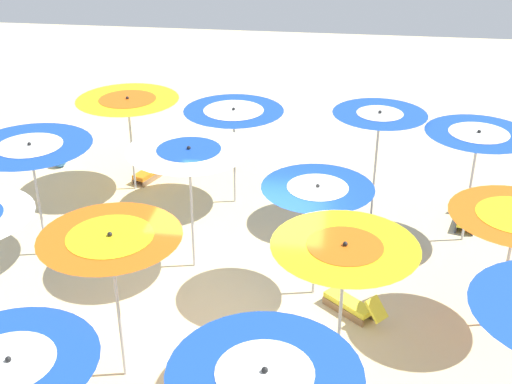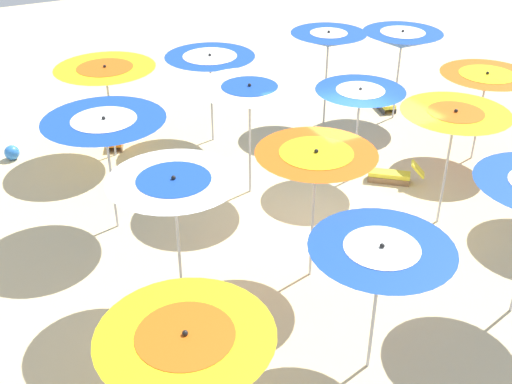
{
  "view_description": "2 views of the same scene",
  "coord_description": "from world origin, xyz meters",
  "views": [
    {
      "loc": [
        1.42,
        -9.11,
        7.25
      ],
      "look_at": [
        -0.08,
        1.9,
        1.59
      ],
      "focal_mm": 47.6,
      "sensor_mm": 36.0,
      "label": 1
    },
    {
      "loc": [
        -6.81,
        -9.1,
        7.19
      ],
      "look_at": [
        -2.02,
        -0.01,
        1.09
      ],
      "focal_mm": 44.89,
      "sensor_mm": 36.0,
      "label": 2
    }
  ],
  "objects": [
    {
      "name": "lounger_1",
      "position": [
        4.24,
        4.17,
        0.2
      ],
      "size": [
        0.7,
        1.36,
        0.56
      ],
      "rotation": [
        0.0,
        0.0,
        4.44
      ],
      "color": "#333338",
      "rests_on": "ground"
    },
    {
      "name": "beach_umbrella_13",
      "position": [
        -4.0,
        -1.1,
        2.25
      ],
      "size": [
        2.06,
        2.06,
        2.5
      ],
      "color": "#B2B2B7",
      "rests_on": "ground"
    },
    {
      "name": "beach_umbrella_8",
      "position": [
        -2.07,
        -3.72,
        1.98
      ],
      "size": [
        2.0,
        2.0,
        2.25
      ],
      "color": "#B2B2B7",
      "rests_on": "ground"
    },
    {
      "name": "beach_umbrella_10",
      "position": [
        -1.26,
        1.71,
        2.3
      ],
      "size": [
        2.24,
        2.24,
        2.52
      ],
      "color": "#B2B2B7",
      "rests_on": "ground"
    },
    {
      "name": "beach_umbrella_9",
      "position": [
        -1.66,
        -1.41,
        2.27
      ],
      "size": [
        2.01,
        2.01,
        2.53
      ],
      "color": "#B2B2B7",
      "rests_on": "ground"
    },
    {
      "name": "beach_umbrella_15",
      "position": [
        -3.37,
        4.78,
        2.07
      ],
      "size": [
        2.3,
        2.3,
        2.29
      ],
      "color": "#B2B2B7",
      "rests_on": "ground"
    },
    {
      "name": "beach_ball",
      "position": [
        -5.63,
        5.73,
        0.18
      ],
      "size": [
        0.36,
        0.36,
        0.36
      ],
      "primitive_type": "sphere",
      "color": "#337FE5",
      "rests_on": "ground"
    },
    {
      "name": "beach_umbrella_7",
      "position": [
        2.16,
        4.01,
        2.28
      ],
      "size": [
        1.92,
        1.92,
        2.52
      ],
      "color": "#B2B2B7",
      "rests_on": "ground"
    },
    {
      "name": "ground",
      "position": [
        0.0,
        0.0,
        -0.02
      ],
      "size": [
        40.95,
        40.95,
        0.04
      ],
      "primitive_type": "cube",
      "color": "beige"
    },
    {
      "name": "beach_umbrella_2",
      "position": [
        4.21,
        0.62,
        1.94
      ],
      "size": [
        2.11,
        2.11,
        2.19
      ],
      "color": "#B2B2B7",
      "rests_on": "ground"
    },
    {
      "name": "beach_umbrella_12",
      "position": [
        -5.02,
        -4.0,
        1.95
      ],
      "size": [
        2.08,
        2.08,
        2.21
      ],
      "color": "#B2B2B7",
      "rests_on": "ground"
    },
    {
      "name": "beach_umbrella_5",
      "position": [
        1.56,
        -1.16,
        2.25
      ],
      "size": [
        2.05,
        2.05,
        2.49
      ],
      "color": "#B2B2B7",
      "rests_on": "ground"
    },
    {
      "name": "beach_umbrella_14",
      "position": [
        -4.27,
        1.73,
        2.2
      ],
      "size": [
        2.3,
        2.3,
        2.41
      ],
      "color": "#B2B2B7",
      "rests_on": "ground"
    },
    {
      "name": "beach_umbrella_6",
      "position": [
        1.07,
        1.13,
        1.99
      ],
      "size": [
        1.92,
        1.92,
        2.21
      ],
      "color": "#B2B2B7",
      "rests_on": "ground"
    },
    {
      "name": "lounger_0",
      "position": [
        -3.13,
        5.46,
        0.2
      ],
      "size": [
        0.82,
        1.4,
        0.57
      ],
      "rotation": [
        0.0,
        0.0,
        4.34
      ],
      "color": "olive",
      "rests_on": "ground"
    },
    {
      "name": "beach_umbrella_3",
      "position": [
        4.02,
        3.41,
        2.17
      ],
      "size": [
        2.05,
        2.05,
        2.44
      ],
      "color": "#B2B2B7",
      "rests_on": "ground"
    },
    {
      "name": "beach_umbrella_11",
      "position": [
        -0.91,
        4.45,
        2.03
      ],
      "size": [
        2.17,
        2.17,
        2.27
      ],
      "color": "#B2B2B7",
      "rests_on": "ground"
    },
    {
      "name": "lounger_2",
      "position": [
        1.78,
        0.58,
        0.19
      ],
      "size": [
        1.13,
        1.03,
        0.56
      ],
      "rotation": [
        0.0,
        0.0,
        8.71
      ],
      "color": "olive",
      "rests_on": "ground"
    }
  ]
}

